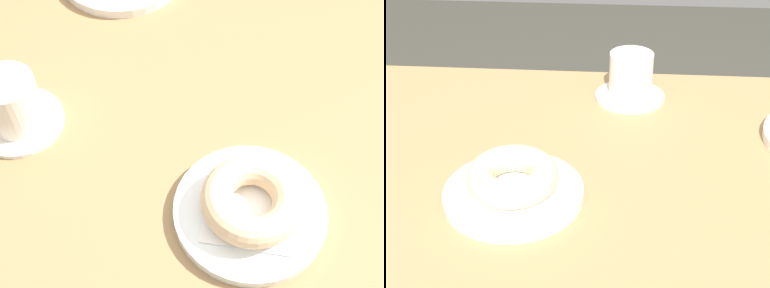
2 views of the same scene
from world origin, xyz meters
The scene contains 6 objects.
ground_plane centered at (0.00, 0.00, 0.00)m, with size 6.00×6.00×0.00m, color #38372F.
table centered at (0.00, 0.00, 0.64)m, with size 1.27×0.75×0.73m.
plate_sugar_ring centered at (0.22, 0.04, 0.74)m, with size 0.19×0.19×0.01m, color white.
napkin_sugar_ring centered at (0.22, 0.04, 0.75)m, with size 0.11×0.11×0.00m, color white.
donut_sugar_ring centered at (0.22, 0.04, 0.77)m, with size 0.13×0.13×0.04m, color beige.
coffee_cup centered at (0.06, -0.27, 0.77)m, with size 0.13×0.13×0.09m.
Camera 1 is at (0.54, -0.04, 1.34)m, focal length 50.12 mm.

